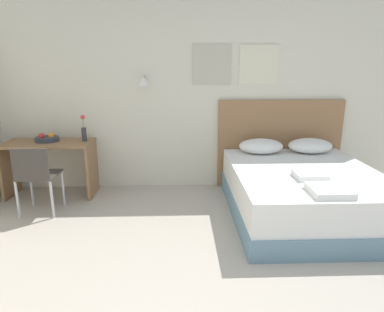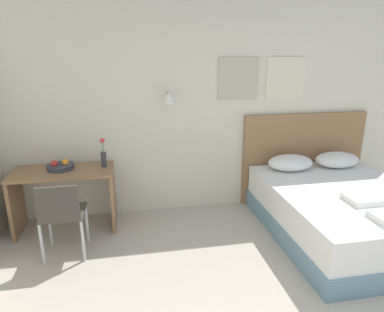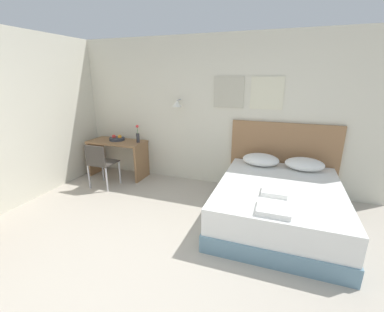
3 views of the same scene
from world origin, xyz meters
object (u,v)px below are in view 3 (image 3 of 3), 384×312
(headboard, at_px, (282,159))
(flower_vase, at_px, (138,136))
(bed, at_px, (278,204))
(desk, at_px, (118,152))
(folded_towel_near_foot, at_px, (275,192))
(folded_towel_mid_bed, at_px, (274,209))
(fruit_bowl, at_px, (117,139))
(pillow_left, at_px, (261,160))
(desk_chair, at_px, (100,162))
(pillow_right, at_px, (305,164))

(headboard, xyz_separation_m, flower_vase, (-2.67, -0.24, 0.25))
(bed, relative_size, desk, 1.79)
(desk, bearing_deg, folded_towel_near_foot, -18.93)
(folded_towel_mid_bed, xyz_separation_m, fruit_bowl, (-3.11, 1.55, 0.18))
(folded_towel_mid_bed, distance_m, flower_vase, 3.06)
(headboard, relative_size, pillow_left, 3.00)
(desk_chair, relative_size, fruit_bowl, 2.74)
(folded_towel_near_foot, height_order, flower_vase, flower_vase)
(desk_chair, height_order, flower_vase, flower_vase)
(bed, relative_size, fruit_bowl, 6.70)
(flower_vase, bearing_deg, folded_towel_mid_bed, -30.52)
(headboard, bearing_deg, bed, -90.00)
(folded_towel_near_foot, xyz_separation_m, fruit_bowl, (-3.10, 1.10, 0.18))
(pillow_left, height_order, pillow_right, same)
(desk_chair, bearing_deg, pillow_left, 12.87)
(pillow_right, height_order, folded_towel_near_foot, pillow_right)
(pillow_left, xyz_separation_m, desk_chair, (-2.73, -0.62, -0.15))
(pillow_right, distance_m, fruit_bowl, 3.49)
(fruit_bowl, height_order, flower_vase, flower_vase)
(bed, relative_size, headboard, 1.15)
(pillow_left, relative_size, pillow_right, 1.00)
(bed, bearing_deg, desk_chair, 177.65)
(pillow_left, bearing_deg, desk, 179.95)
(pillow_left, height_order, flower_vase, flower_vase)
(pillow_right, relative_size, folded_towel_mid_bed, 1.63)
(flower_vase, bearing_deg, bed, -16.59)
(pillow_left, relative_size, desk, 0.52)
(bed, height_order, pillow_left, pillow_left)
(headboard, xyz_separation_m, pillow_left, (-0.33, -0.29, 0.04))
(desk_chair, bearing_deg, flower_vase, 59.40)
(folded_towel_near_foot, bearing_deg, pillow_right, 69.65)
(pillow_left, bearing_deg, bed, -66.09)
(bed, xyz_separation_m, pillow_left, (-0.33, 0.75, 0.38))
(desk, bearing_deg, pillow_right, -0.04)
(headboard, xyz_separation_m, folded_towel_mid_bed, (-0.04, -1.79, -0.03))
(pillow_right, xyz_separation_m, folded_towel_mid_bed, (-0.38, -1.50, -0.07))
(pillow_right, xyz_separation_m, desk_chair, (-3.39, -0.62, -0.15))
(fruit_bowl, bearing_deg, flower_vase, -0.62)
(pillow_left, relative_size, folded_towel_mid_bed, 1.63)
(bed, relative_size, folded_towel_mid_bed, 5.62)
(folded_towel_near_foot, distance_m, desk, 3.25)
(pillow_left, bearing_deg, headboard, 40.64)
(folded_towel_mid_bed, bearing_deg, desk, 154.02)
(headboard, distance_m, folded_towel_near_foot, 1.34)
(bed, xyz_separation_m, fruit_bowl, (-3.16, 0.80, 0.49))
(folded_towel_mid_bed, relative_size, desk_chair, 0.44)
(pillow_right, distance_m, flower_vase, 3.01)
(headboard, bearing_deg, flower_vase, -174.86)
(headboard, bearing_deg, desk_chair, -163.46)
(bed, relative_size, pillow_right, 3.44)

